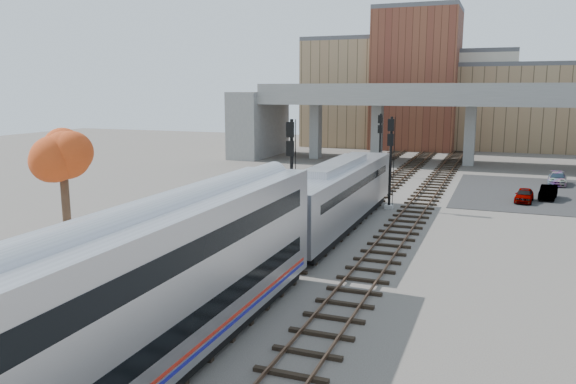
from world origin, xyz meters
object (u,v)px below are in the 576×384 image
Objects in this scene: locomotive at (337,194)px; coach at (101,320)px; signal_mast_far at (380,147)px; car_b at (548,192)px; car_a at (524,195)px; signal_mast_near at (291,179)px; tree at (63,159)px; signal_mast_mid at (390,164)px; car_c at (557,179)px.

locomotive is 0.76× the size of coach.
signal_mast_far is 17.40m from car_b.
locomotive is at bearing -124.64° from car_a.
car_a is at bearing 72.25° from coach.
coach is 7.73× the size of car_a.
locomotive is 2.68× the size of signal_mast_near.
tree is (-11.86, -10.91, 2.95)m from locomotive.
coach is at bearing -100.58° from car_b.
car_b is at bearing 49.52° from signal_mast_near.
signal_mast_mid is 1.07× the size of signal_mast_far.
signal_mast_near is 2.20× the size of car_a.
locomotive is 5.89× the size of car_a.
tree reaches higher than car_b.
coach is 7.41× the size of car_b.
signal_mast_far is 1.98× the size of car_a.
signal_mast_far is at bearing 162.93° from car_b.
signal_mast_mid is 16.29m from signal_mast_far.
locomotive is at bearing -105.50° from signal_mast_mid.
signal_mast_mid is at bearing 86.16° from coach.
coach is 16.84m from tree.
locomotive is 20.52m from car_b.
locomotive is 17.83m from car_a.
car_b is at bearing 35.89° from signal_mast_mid.
signal_mast_far is at bearing 90.00° from signal_mast_near.
signal_mast_far is at bearing 73.93° from tree.
tree reaches higher than coach.
car_b is at bearing -94.85° from car_c.
coach is 37.95m from car_a.
signal_mast_near is at bearing -121.68° from car_b.
car_b is at bearing 46.23° from tree.
tree reaches higher than car_c.
car_a is 0.82× the size of car_c.
tree is 36.80m from car_b.
signal_mast_far is (-2.10, 45.58, 0.25)m from coach.
car_b is 0.85× the size of car_c.
locomotive reaches higher than car_a.
signal_mast_near reaches higher than car_b.
locomotive is 4.82× the size of car_c.
locomotive is 2.70× the size of tree.
car_c is at bearing 78.64° from car_a.
tree is (-9.76, -33.88, 2.18)m from signal_mast_far.
signal_mast_mid is 20.73m from car_c.
car_a is at bearing -124.21° from car_b.
car_c is (1.25, 7.95, 0.02)m from car_b.
car_c is at bearing 72.34° from coach.
locomotive is at bearing -122.11° from car_b.
car_c is at bearing 57.96° from locomotive.
coach is at bearing -83.98° from signal_mast_near.
car_b is at bearing 49.08° from locomotive.
car_a is (11.55, 36.08, -2.21)m from coach.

